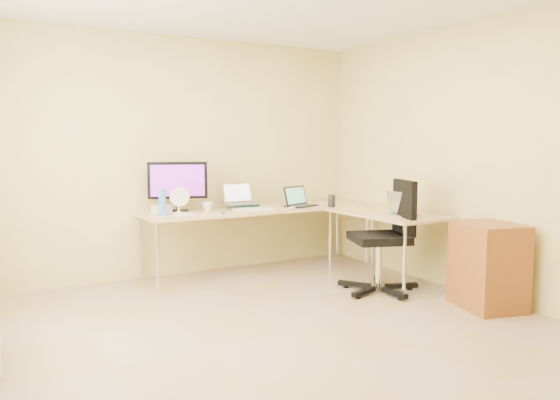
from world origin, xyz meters
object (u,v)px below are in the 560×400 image
desk_return (386,247)px  desk_main (260,240)px  desk_fan (179,202)px  laptop_center (241,194)px  keyboard (253,209)px  water_bottle (162,202)px  monitor (178,187)px  laptop_return (404,206)px  office_chair (379,241)px  mug (207,207)px  laptop_black (301,196)px  cabinet (488,268)px

desk_return → desk_main: bearing=134.3°
desk_fan → laptop_center: bearing=19.7°
keyboard → water_bottle: water_bottle is taller
desk_return → monitor: size_ratio=2.10×
water_bottle → keyboard: bearing=-3.5°
water_bottle → desk_fan: 0.17m
water_bottle → laptop_return: 2.43m
office_chair → desk_main: bearing=135.6°
desk_main → office_chair: 1.44m
desk_main → desk_fan: size_ratio=10.44×
desk_main → mug: (-0.63, 0.02, 0.42)m
monitor → laptop_return: monitor is taller
keyboard → laptop_center: bearing=137.8°
desk_return → keyboard: keyboard is taller
desk_main → keyboard: 0.41m
mug → office_chair: (1.26, -1.30, -0.28)m
laptop_black → cabinet: size_ratio=0.46×
office_chair → cabinet: bearing=-42.0°
laptop_center → keyboard: 0.23m
desk_return → keyboard: 1.49m
office_chair → laptop_black: bearing=116.4°
desk_main → keyboard: keyboard is taller
laptop_black → water_bottle: 1.61m
desk_return → mug: size_ratio=12.05×
office_chair → mug: bearing=153.4°
laptop_black → desk_main: bearing=149.5°
cabinet → monitor: bearing=145.4°
desk_return → laptop_black: bearing=118.3°
office_chair → laptop_return: bearing=23.3°
laptop_black → laptop_return: laptop_black is taller
desk_return → laptop_center: (-1.18, 1.07, 0.53)m
desk_main → monitor: bearing=170.1°
laptop_center → desk_fan: laptop_center is taller
office_chair → laptop_center: bearing=141.1°
laptop_center → laptop_return: bearing=-49.9°
laptop_center → keyboard: (0.07, -0.15, -0.16)m
desk_fan → cabinet: (2.08, -2.17, -0.50)m
monitor → office_chair: (1.53, -1.44, -0.50)m
laptop_return → desk_return: bearing=-13.0°
desk_main → cabinet: (1.13, -2.18, -0.01)m
laptop_return → monitor: bearing=42.4°
desk_main → desk_return: size_ratio=2.04×
laptop_center → office_chair: (0.84, -1.35, -0.40)m
laptop_center → water_bottle: (-0.92, -0.09, -0.04)m
monitor → mug: bearing=-7.2°
laptop_return → desk_fan: bearing=46.7°
desk_main → laptop_return: size_ratio=8.78×
keyboard → mug: (-0.49, 0.10, 0.04)m
laptop_black → water_bottle: size_ratio=1.39×
monitor → desk_main: bearing=10.1°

